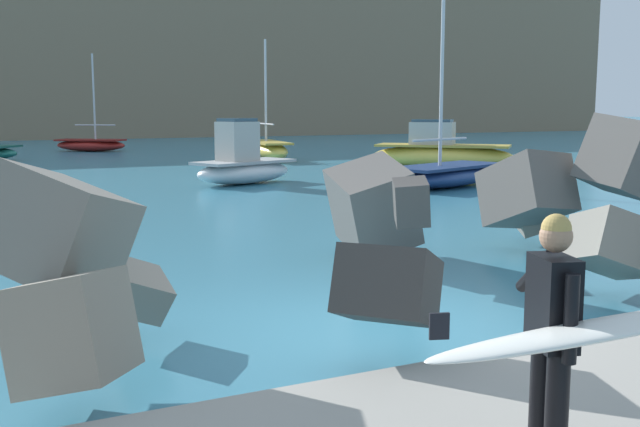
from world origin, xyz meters
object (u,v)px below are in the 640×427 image
object	(u,v)px
boat_mid_left	(446,174)
boat_far_centre	(243,164)
surfer_with_board	(564,331)
boat_mid_right	(91,144)
boat_near_right	(441,153)
boat_near_centre	(268,150)

from	to	relation	value
boat_mid_left	boat_far_centre	bearing A→B (deg)	145.48
surfer_with_board	boat_mid_left	world-z (taller)	boat_mid_left
boat_mid_right	boat_far_centre	world-z (taller)	boat_mid_right
boat_near_right	boat_far_centre	size ratio (longest dim) A/B	1.35
boat_mid_left	boat_mid_right	distance (m)	28.63
boat_near_right	boat_far_centre	bearing A→B (deg)	-167.11
surfer_with_board	boat_near_right	world-z (taller)	boat_near_right
boat_mid_right	boat_near_right	bearing A→B (deg)	-61.25
surfer_with_board	boat_mid_left	distance (m)	21.18
boat_near_right	boat_mid_right	size ratio (longest dim) A/B	0.98
surfer_with_board	boat_far_centre	bearing A→B (deg)	74.77
boat_mid_left	boat_mid_right	xyz separation A→B (m)	(-7.31, 27.68, -0.01)
surfer_with_board	boat_mid_left	size ratio (longest dim) A/B	0.27
boat_mid_left	boat_far_centre	xyz separation A→B (m)	(-5.91, 4.07, 0.25)
boat_far_centre	boat_near_centre	bearing A→B (deg)	63.47
surfer_with_board	boat_near_centre	world-z (taller)	boat_near_centre
boat_near_right	surfer_with_board	bearing A→B (deg)	-123.98
boat_mid_left	boat_near_centre	bearing A→B (deg)	91.49
boat_far_centre	surfer_with_board	bearing A→B (deg)	-105.23
surfer_with_board	boat_mid_right	xyz separation A→B (m)	(4.49, 45.24, -0.83)
surfer_with_board	boat_mid_left	xyz separation A→B (m)	(11.80, 17.56, -0.82)
boat_near_centre	boat_far_centre	distance (m)	12.36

